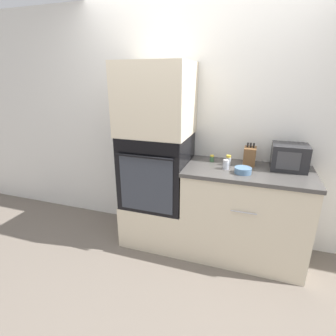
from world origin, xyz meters
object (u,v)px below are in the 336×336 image
(condiment_jar_near, at_px, (228,160))
(condiment_jar_far, at_px, (226,165))
(knife_block, at_px, (250,156))
(wall_oven, at_px, (157,169))
(bowl, at_px, (243,170))
(microwave, at_px, (289,157))
(condiment_jar_mid, at_px, (212,158))

(condiment_jar_near, height_order, condiment_jar_far, condiment_jar_near)
(condiment_jar_far, bearing_deg, condiment_jar_near, 86.34)
(condiment_jar_near, relative_size, condiment_jar_far, 1.13)
(knife_block, height_order, condiment_jar_far, knife_block)
(wall_oven, height_order, bowl, wall_oven)
(knife_block, relative_size, condiment_jar_near, 2.19)
(wall_oven, height_order, condiment_jar_near, wall_oven)
(wall_oven, height_order, condiment_jar_far, wall_oven)
(wall_oven, bearing_deg, microwave, 6.09)
(knife_block, bearing_deg, bowl, -98.78)
(knife_block, bearing_deg, condiment_jar_mid, -177.15)
(wall_oven, height_order, microwave, wall_oven)
(wall_oven, distance_m, condiment_jar_mid, 0.58)
(wall_oven, relative_size, condiment_jar_mid, 10.96)
(wall_oven, bearing_deg, bowl, -7.36)
(condiment_jar_mid, bearing_deg, knife_block, 2.85)
(microwave, distance_m, condiment_jar_mid, 0.71)
(wall_oven, bearing_deg, knife_block, 9.53)
(wall_oven, xyz_separation_m, microwave, (1.26, 0.13, 0.22))
(knife_block, bearing_deg, condiment_jar_near, -157.92)
(microwave, height_order, condiment_jar_mid, microwave)
(bowl, xyz_separation_m, condiment_jar_near, (-0.15, 0.19, 0.02))
(microwave, xyz_separation_m, bowl, (-0.39, -0.25, -0.09))
(microwave, distance_m, bowl, 0.47)
(knife_block, distance_m, condiment_jar_far, 0.29)
(bowl, height_order, condiment_jar_near, condiment_jar_near)
(microwave, height_order, condiment_jar_far, microwave)
(condiment_jar_mid, distance_m, condiment_jar_far, 0.24)
(condiment_jar_far, bearing_deg, condiment_jar_mid, 131.45)
(condiment_jar_near, relative_size, condiment_jar_mid, 1.47)
(condiment_jar_mid, height_order, condiment_jar_far, condiment_jar_far)
(wall_oven, xyz_separation_m, condiment_jar_far, (0.71, -0.05, 0.15))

